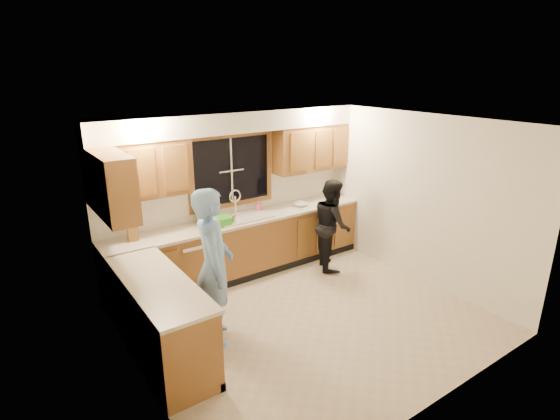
# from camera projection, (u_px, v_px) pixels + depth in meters

# --- Properties ---
(floor) EXTENTS (4.20, 4.20, 0.00)m
(floor) POSITION_uv_depth(u_px,v_px,m) (306.00, 318.00, 5.67)
(floor) COLOR #BDAA91
(floor) RESTS_ON ground
(ceiling) EXTENTS (4.20, 4.20, 0.00)m
(ceiling) POSITION_uv_depth(u_px,v_px,m) (310.00, 124.00, 4.89)
(ceiling) COLOR white
(wall_back) EXTENTS (4.20, 0.00, 4.20)m
(wall_back) POSITION_uv_depth(u_px,v_px,m) (232.00, 193.00, 6.76)
(wall_back) COLOR white
(wall_back) RESTS_ON ground
(wall_left) EXTENTS (0.00, 3.80, 3.80)m
(wall_left) POSITION_uv_depth(u_px,v_px,m) (134.00, 272.00, 4.14)
(wall_left) COLOR white
(wall_left) RESTS_ON ground
(wall_right) EXTENTS (0.00, 3.80, 3.80)m
(wall_right) POSITION_uv_depth(u_px,v_px,m) (420.00, 199.00, 6.42)
(wall_right) COLOR white
(wall_right) RESTS_ON ground
(base_cabinets_back) EXTENTS (4.20, 0.60, 0.88)m
(base_cabinets_back) POSITION_uv_depth(u_px,v_px,m) (243.00, 247.00, 6.78)
(base_cabinets_back) COLOR brown
(base_cabinets_back) RESTS_ON ground
(base_cabinets_left) EXTENTS (0.60, 1.90, 0.88)m
(base_cabinets_left) POSITION_uv_depth(u_px,v_px,m) (159.00, 320.00, 4.83)
(base_cabinets_left) COLOR brown
(base_cabinets_left) RESTS_ON ground
(countertop_back) EXTENTS (4.20, 0.63, 0.04)m
(countertop_back) POSITION_uv_depth(u_px,v_px,m) (243.00, 219.00, 6.63)
(countertop_back) COLOR beige
(countertop_back) RESTS_ON base_cabinets_back
(countertop_left) EXTENTS (0.63, 1.90, 0.04)m
(countertop_left) POSITION_uv_depth(u_px,v_px,m) (157.00, 282.00, 4.69)
(countertop_left) COLOR beige
(countertop_left) RESTS_ON base_cabinets_left
(upper_cabinets_left) EXTENTS (1.35, 0.33, 0.75)m
(upper_cabinets_left) POSITION_uv_depth(u_px,v_px,m) (140.00, 170.00, 5.68)
(upper_cabinets_left) COLOR brown
(upper_cabinets_left) RESTS_ON wall_back
(upper_cabinets_right) EXTENTS (1.35, 0.33, 0.75)m
(upper_cabinets_right) POSITION_uv_depth(u_px,v_px,m) (311.00, 148.00, 7.23)
(upper_cabinets_right) COLOR brown
(upper_cabinets_right) RESTS_ON wall_back
(upper_cabinets_return) EXTENTS (0.33, 0.90, 0.75)m
(upper_cabinets_return) POSITION_uv_depth(u_px,v_px,m) (113.00, 186.00, 4.92)
(upper_cabinets_return) COLOR brown
(upper_cabinets_return) RESTS_ON wall_left
(soffit) EXTENTS (4.20, 0.35, 0.30)m
(soffit) POSITION_uv_depth(u_px,v_px,m) (235.00, 122.00, 6.28)
(soffit) COLOR silver
(soffit) RESTS_ON wall_back
(window_frame) EXTENTS (1.44, 0.03, 1.14)m
(window_frame) POSITION_uv_depth(u_px,v_px,m) (231.00, 171.00, 6.65)
(window_frame) COLOR black
(window_frame) RESTS_ON wall_back
(sink) EXTENTS (0.86, 0.52, 0.57)m
(sink) POSITION_uv_depth(u_px,v_px,m) (242.00, 221.00, 6.65)
(sink) COLOR silver
(sink) RESTS_ON countertop_back
(dishwasher) EXTENTS (0.60, 0.56, 0.82)m
(dishwasher) POSITION_uv_depth(u_px,v_px,m) (193.00, 262.00, 6.32)
(dishwasher) COLOR silver
(dishwasher) RESTS_ON floor
(stove) EXTENTS (0.58, 0.75, 0.90)m
(stove) POSITION_uv_depth(u_px,v_px,m) (179.00, 345.00, 4.38)
(stove) COLOR silver
(stove) RESTS_ON floor
(man) EXTENTS (0.68, 0.80, 1.87)m
(man) POSITION_uv_depth(u_px,v_px,m) (214.00, 267.00, 4.98)
(man) COLOR #729FD9
(man) RESTS_ON floor
(woman) EXTENTS (0.82, 0.89, 1.46)m
(woman) POSITION_uv_depth(u_px,v_px,m) (332.00, 224.00, 6.92)
(woman) COLOR black
(woman) RESTS_ON floor
(knife_block) EXTENTS (0.14, 0.12, 0.24)m
(knife_block) POSITION_uv_depth(u_px,v_px,m) (133.00, 232.00, 5.73)
(knife_block) COLOR brown
(knife_block) RESTS_ON countertop_back
(cutting_board) EXTENTS (0.30, 0.14, 0.39)m
(cutting_board) POSITION_uv_depth(u_px,v_px,m) (204.00, 208.00, 6.46)
(cutting_board) COLOR tan
(cutting_board) RESTS_ON countertop_back
(dish_crate) EXTENTS (0.29, 0.27, 0.13)m
(dish_crate) POSITION_uv_depth(u_px,v_px,m) (220.00, 221.00, 6.29)
(dish_crate) COLOR green
(dish_crate) RESTS_ON countertop_back
(soap_bottle) EXTENTS (0.08, 0.09, 0.18)m
(soap_bottle) POSITION_uv_depth(u_px,v_px,m) (258.00, 206.00, 6.93)
(soap_bottle) COLOR #EF5B91
(soap_bottle) RESTS_ON countertop_back
(bowl) EXTENTS (0.28, 0.28, 0.06)m
(bowl) POSITION_uv_depth(u_px,v_px,m) (301.00, 204.00, 7.19)
(bowl) COLOR silver
(bowl) RESTS_ON countertop_back
(can_left) EXTENTS (0.08, 0.08, 0.12)m
(can_left) POSITION_uv_depth(u_px,v_px,m) (234.00, 220.00, 6.35)
(can_left) COLOR beige
(can_left) RESTS_ON countertop_back
(can_right) EXTENTS (0.07, 0.07, 0.12)m
(can_right) POSITION_uv_depth(u_px,v_px,m) (226.00, 220.00, 6.35)
(can_right) COLOR beige
(can_right) RESTS_ON countertop_back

